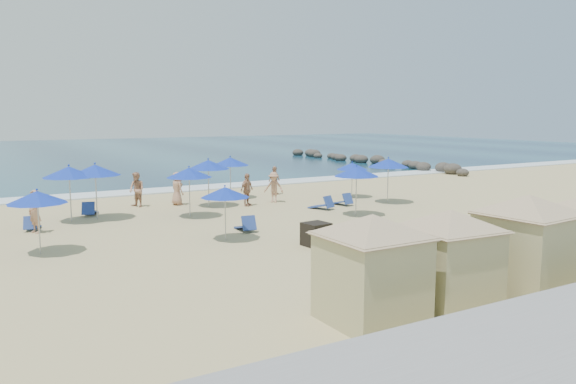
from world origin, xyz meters
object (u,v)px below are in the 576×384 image
object	(u,v)px
umbrella_4	(95,170)
beachgoer_4	(177,189)
beachgoer_2	(247,190)
beachgoer_5	(274,180)
cabana_1	(450,245)
umbrella_9	(230,161)
beachgoer_1	(137,190)
cabana_3	(573,227)
trash_bin	(316,234)
umbrella_5	(189,173)
umbrella_8	(356,172)
rock_jetty	(367,160)
umbrella_11	(388,163)
beachgoer_0	(35,212)
umbrella_2	(69,172)
umbrella_6	(225,192)
beachgoer_3	(274,187)
umbrella_10	(352,166)
cabana_0	(372,254)
umbrella_3	(37,197)
cabana_2	(527,230)
umbrella_7	(208,165)

from	to	relation	value
umbrella_4	beachgoer_4	distance (m)	5.29
beachgoer_2	beachgoer_5	xyz separation A→B (m)	(3.34, 3.01, -0.00)
cabana_1	umbrella_9	world-z (taller)	cabana_1
beachgoer_1	cabana_3	bearing A→B (deg)	-1.24
beachgoer_5	trash_bin	bearing A→B (deg)	-136.76
trash_bin	beachgoer_5	xyz separation A→B (m)	(5.18, 12.55, 0.44)
umbrella_5	umbrella_8	bearing A→B (deg)	-27.55
rock_jetty	umbrella_11	xyz separation A→B (m)	(-14.67, -20.40, 1.85)
umbrella_4	beachgoer_4	bearing A→B (deg)	24.61
beachgoer_0	beachgoer_2	distance (m)	10.73
rock_jetty	umbrella_11	size ratio (longest dim) A/B	10.46
umbrella_2	umbrella_6	distance (m)	8.32
beachgoer_4	beachgoer_2	bearing A→B (deg)	-137.02
cabana_1	umbrella_9	bearing A→B (deg)	81.64
beachgoer_3	beachgoer_4	xyz separation A→B (m)	(-4.93, 1.84, 0.05)
umbrella_6	umbrella_10	world-z (taller)	umbrella_6
umbrella_5	umbrella_11	bearing A→B (deg)	-7.11
cabana_0	beachgoer_0	xyz separation A→B (m)	(-5.64, 14.82, -0.72)
umbrella_2	umbrella_10	distance (m)	15.62
cabana_0	beachgoer_5	world-z (taller)	cabana_0
cabana_0	beachgoer_0	world-z (taller)	cabana_0
rock_jetty	umbrella_2	xyz separation A→B (m)	(-30.74, -17.43, 1.92)
umbrella_9	beachgoer_2	distance (m)	3.26
umbrella_8	beachgoer_2	world-z (taller)	umbrella_8
umbrella_4	umbrella_11	xyz separation A→B (m)	(14.91, -3.05, -0.10)
trash_bin	umbrella_2	xyz separation A→B (m)	(-7.04, 9.55, 1.85)
trash_bin	beachgoer_0	size ratio (longest dim) A/B	0.48
umbrella_9	umbrella_3	bearing A→B (deg)	-142.46
umbrella_5	umbrella_10	xyz separation A→B (m)	(10.53, 1.30, -0.29)
cabana_2	cabana_3	size ratio (longest dim) A/B	1.13
umbrella_7	beachgoer_3	distance (m)	3.95
beachgoer_0	beachgoer_4	bearing A→B (deg)	91.69
umbrella_2	umbrella_11	distance (m)	16.34
umbrella_8	beachgoer_3	xyz separation A→B (m)	(-1.41, 5.64, -1.30)
umbrella_6	beachgoer_5	bearing A→B (deg)	52.37
beachgoer_2	umbrella_11	bearing A→B (deg)	-51.27
umbrella_6	beachgoer_2	world-z (taller)	umbrella_6
umbrella_6	beachgoer_0	xyz separation A→B (m)	(-6.22, 5.16, -0.98)
umbrella_8	beachgoer_4	xyz separation A→B (m)	(-6.34, 7.48, -1.25)
umbrella_7	cabana_3	bearing A→B (deg)	-75.38
umbrella_2	cabana_1	bearing A→B (deg)	-69.06
cabana_3	beachgoer_5	distance (m)	19.69
umbrella_2	beachgoer_5	world-z (taller)	umbrella_2
cabana_0	beachgoer_2	xyz separation A→B (m)	(4.94, 16.64, -0.74)
beachgoer_3	beachgoer_4	bearing A→B (deg)	-156.56
cabana_3	umbrella_8	world-z (taller)	cabana_3
umbrella_2	beachgoer_0	distance (m)	2.84
cabana_3	cabana_1	bearing A→B (deg)	-179.47
umbrella_4	trash_bin	bearing A→B (deg)	-58.57
umbrella_6	beachgoer_4	distance (m)	9.32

